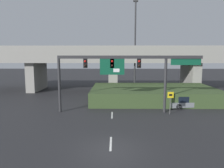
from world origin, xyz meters
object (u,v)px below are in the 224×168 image
(signal_gantry, at_px, (123,67))
(parked_sedan_near_right, at_px, (186,102))
(speed_limit_sign, at_px, (170,99))
(parked_sedan_mid_right, at_px, (205,99))
(highway_light_pole_near, at_px, (135,46))

(signal_gantry, relative_size, parked_sedan_near_right, 3.29)
(speed_limit_sign, bearing_deg, parked_sedan_mid_right, 39.55)
(speed_limit_sign, xyz_separation_m, parked_sedan_near_right, (2.56, 3.02, -0.89))
(highway_light_pole_near, xyz_separation_m, parked_sedan_near_right, (5.08, -8.90, -6.70))
(speed_limit_sign, height_order, parked_sedan_mid_right, speed_limit_sign)
(speed_limit_sign, relative_size, parked_sedan_near_right, 0.52)
(highway_light_pole_near, xyz_separation_m, parked_sedan_mid_right, (7.89, -7.48, -6.69))
(signal_gantry, xyz_separation_m, highway_light_pole_near, (2.18, 11.10, 2.59))
(highway_light_pole_near, height_order, parked_sedan_mid_right, highway_light_pole_near)
(highway_light_pole_near, bearing_deg, parked_sedan_near_right, -60.30)
(parked_sedan_near_right, xyz_separation_m, parked_sedan_mid_right, (2.81, 1.42, 0.01))
(signal_gantry, bearing_deg, parked_sedan_mid_right, 19.76)
(speed_limit_sign, xyz_separation_m, parked_sedan_mid_right, (5.38, 4.44, -0.88))
(parked_sedan_near_right, relative_size, parked_sedan_mid_right, 0.89)
(signal_gantry, relative_size, highway_light_pole_near, 1.06)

